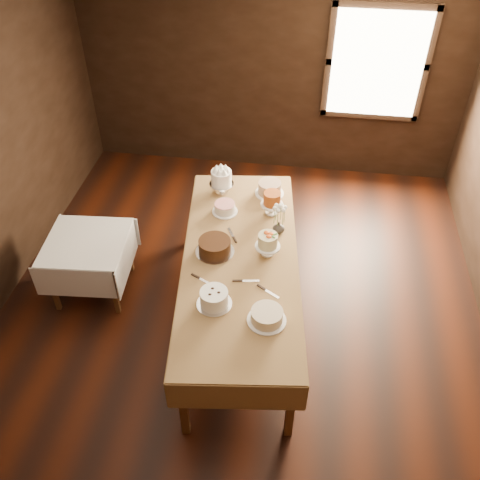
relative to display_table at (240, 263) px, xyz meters
name	(u,v)px	position (x,y,z in m)	size (l,w,h in m)	color
floor	(237,322)	(-0.02, -0.06, -0.78)	(5.00, 6.00, 0.01)	black
ceiling	(236,55)	(-0.02, -0.06, 2.02)	(5.00, 6.00, 0.01)	beige
wall_back	(271,72)	(-0.02, 2.94, 0.62)	(5.00, 0.02, 2.80)	black
window	(377,65)	(1.28, 2.88, 0.82)	(1.10, 0.05, 1.30)	#FFEABF
display_table	(240,263)	(0.00, 0.00, 0.00)	(1.39, 2.84, 0.85)	#4E2F17
side_table	(87,247)	(-1.62, 0.19, -0.18)	(0.88, 0.88, 0.68)	#4E2F17
cake_meringue	(222,182)	(-0.35, 1.01, 0.19)	(0.26, 0.26, 0.28)	silver
cake_speckled	(270,189)	(0.17, 1.06, 0.13)	(0.33, 0.33, 0.15)	white
cake_lattice	(225,208)	(-0.26, 0.67, 0.11)	(0.28, 0.28, 0.10)	white
cake_caramel	(272,204)	(0.22, 0.72, 0.18)	(0.23, 0.23, 0.27)	white
cake_chocolate	(215,247)	(-0.25, 0.05, 0.13)	(0.43, 0.43, 0.14)	silver
cake_flowers	(268,245)	(0.24, 0.10, 0.17)	(0.24, 0.24, 0.24)	white
cake_swirl	(214,299)	(-0.13, -0.60, 0.14)	(0.34, 0.34, 0.15)	silver
cake_cream	(267,316)	(0.33, -0.72, 0.12)	(0.33, 0.33, 0.11)	white
cake_server_a	(251,281)	(0.14, -0.28, 0.07)	(0.24, 0.03, 0.01)	silver
cake_server_b	(272,294)	(0.34, -0.41, 0.07)	(0.24, 0.03, 0.01)	silver
cake_server_c	(231,232)	(-0.14, 0.35, 0.07)	(0.24, 0.03, 0.01)	silver
cake_server_d	(270,239)	(0.25, 0.31, 0.07)	(0.24, 0.03, 0.01)	silver
cake_server_e	(206,282)	(-0.26, -0.35, 0.07)	(0.24, 0.03, 0.01)	silver
flower_vase	(279,228)	(0.32, 0.43, 0.13)	(0.12, 0.12, 0.12)	#2D2823
flower_bouquet	(280,213)	(0.32, 0.43, 0.31)	(0.14, 0.14, 0.20)	white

